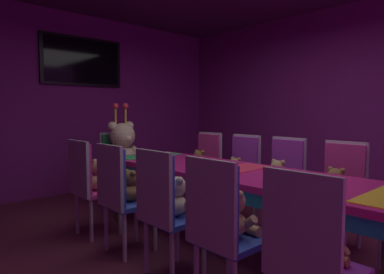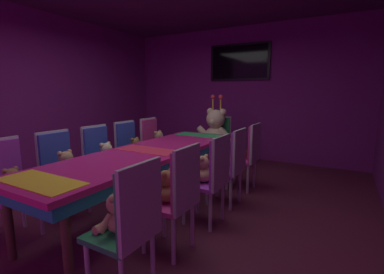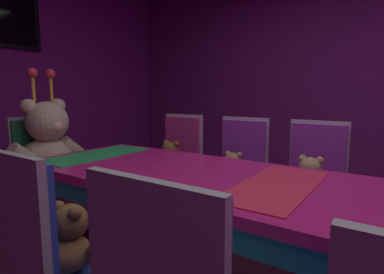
% 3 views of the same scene
% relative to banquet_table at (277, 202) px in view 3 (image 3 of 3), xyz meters
% --- Properties ---
extents(wall_right, '(0.12, 6.40, 2.80)m').
position_rel_banquet_table_xyz_m(wall_right, '(2.60, 0.00, 0.74)').
color(wall_right, '#721E72').
rests_on(wall_right, ground_plane).
extents(banquet_table, '(0.90, 3.13, 0.75)m').
position_rel_banquet_table_xyz_m(banquet_table, '(0.00, 0.00, 0.00)').
color(banquet_table, '#C61E72').
rests_on(banquet_table, ground_plane).
extents(chair_left_3, '(0.42, 0.41, 0.98)m').
position_rel_banquet_table_xyz_m(chair_left_3, '(-0.86, 0.60, -0.06)').
color(chair_left_3, '#2D47B2').
rests_on(chair_left_3, ground_plane).
extents(teddy_left_3, '(0.24, 0.31, 0.29)m').
position_rel_banquet_table_xyz_m(teddy_left_3, '(-0.71, 0.60, -0.07)').
color(teddy_left_3, brown).
rests_on(teddy_left_3, chair_left_3).
extents(teddy_left_4, '(0.26, 0.34, 0.32)m').
position_rel_banquet_table_xyz_m(teddy_left_4, '(-0.72, 1.20, -0.06)').
color(teddy_left_4, tan).
rests_on(teddy_left_4, chair_left_4).
extents(chair_right_2, '(0.42, 0.41, 0.98)m').
position_rel_banquet_table_xyz_m(chair_right_2, '(0.87, 0.02, -0.06)').
color(chair_right_2, purple).
rests_on(chair_right_2, ground_plane).
extents(teddy_right_2, '(0.25, 0.32, 0.30)m').
position_rel_banquet_table_xyz_m(teddy_right_2, '(0.72, 0.02, -0.07)').
color(teddy_right_2, tan).
rests_on(teddy_right_2, chair_right_2).
extents(chair_right_3, '(0.42, 0.41, 0.98)m').
position_rel_banquet_table_xyz_m(chair_right_3, '(0.86, 0.60, -0.06)').
color(chair_right_3, purple).
rests_on(chair_right_3, ground_plane).
extents(teddy_right_3, '(0.22, 0.28, 0.27)m').
position_rel_banquet_table_xyz_m(teddy_right_3, '(0.72, 0.60, -0.08)').
color(teddy_right_3, '#9E7247').
rests_on(teddy_right_3, chair_right_3).
extents(chair_right_4, '(0.42, 0.41, 0.98)m').
position_rel_banquet_table_xyz_m(chair_right_4, '(0.87, 1.24, -0.06)').
color(chair_right_4, '#CC338C').
rests_on(chair_right_4, ground_plane).
extents(teddy_right_4, '(0.25, 0.32, 0.30)m').
position_rel_banquet_table_xyz_m(teddy_right_4, '(0.72, 1.24, -0.07)').
color(teddy_right_4, brown).
rests_on(teddy_right_4, chair_right_4).
extents(throne_chair, '(0.41, 0.42, 0.98)m').
position_rel_banquet_table_xyz_m(throne_chair, '(0.00, 2.11, -0.06)').
color(throne_chair, '#268C4C').
rests_on(throne_chair, ground_plane).
extents(king_teddy_bear, '(0.72, 0.56, 0.92)m').
position_rel_banquet_table_xyz_m(king_teddy_bear, '(0.00, 1.94, 0.10)').
color(king_teddy_bear, beige).
rests_on(king_teddy_bear, throne_chair).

